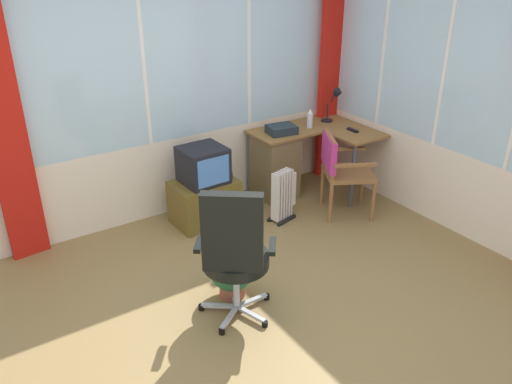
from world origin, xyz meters
TOP-DOWN VIEW (x-y plane):
  - ground at (0.00, 0.00)m, footprint 5.65×4.88m
  - north_window_panel at (0.00, 1.97)m, footprint 4.65×0.07m
  - east_window_panel at (2.36, 0.00)m, footprint 0.07×3.88m
  - curtain_north_left at (-1.28, 1.89)m, footprint 0.33×0.11m
  - curtain_corner at (2.23, 1.84)m, footprint 0.33×0.08m
  - desk at (1.38, 1.64)m, footprint 1.23×1.00m
  - desk_lamp at (2.12, 1.61)m, footprint 0.22×0.19m
  - tv_remote at (2.06, 1.24)m, footprint 0.05×0.15m
  - spray_bottle at (1.74, 1.60)m, footprint 0.06×0.06m
  - paper_tray at (1.36, 1.61)m, footprint 0.33×0.27m
  - wooden_armchair at (1.60, 0.95)m, footprint 0.66×0.65m
  - office_chair at (-0.19, 0.05)m, footprint 0.61×0.60m
  - tv_on_stand at (0.37, 1.55)m, footprint 0.65×0.46m
  - space_heater at (1.06, 1.14)m, footprint 0.33×0.23m
  - potted_plant at (-0.05, 0.31)m, footprint 0.36×0.36m

SIDE VIEW (x-z plane):
  - ground at x=0.00m, z-range -0.06..0.00m
  - potted_plant at x=-0.05m, z-range 0.03..0.47m
  - space_heater at x=1.06m, z-range 0.00..0.55m
  - tv_on_stand at x=0.37m, z-range -0.05..0.76m
  - desk at x=1.38m, z-range 0.03..0.78m
  - wooden_armchair at x=1.60m, z-range 0.12..1.00m
  - office_chair at x=-0.19m, z-range 0.06..1.17m
  - tv_remote at x=2.06m, z-range 0.74..0.76m
  - paper_tray at x=1.36m, z-range 0.74..0.83m
  - spray_bottle at x=1.74m, z-range 0.74..0.95m
  - desk_lamp at x=2.12m, z-range 0.80..1.20m
  - curtain_north_left at x=-1.28m, z-range 0.00..2.66m
  - curtain_corner at x=2.23m, z-range 0.00..2.66m
  - north_window_panel at x=0.00m, z-range 0.00..2.76m
  - east_window_panel at x=2.36m, z-range 0.00..2.76m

